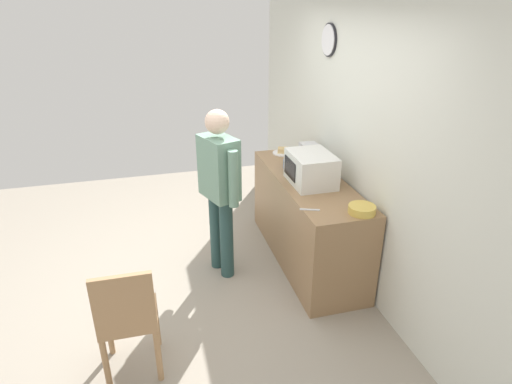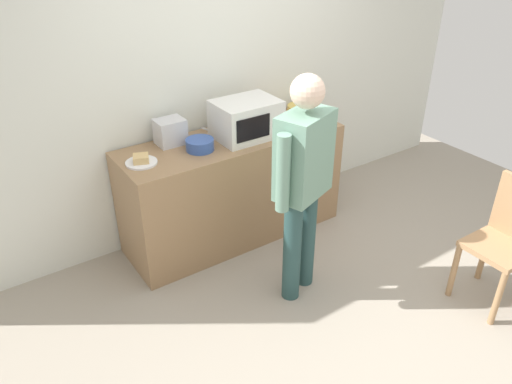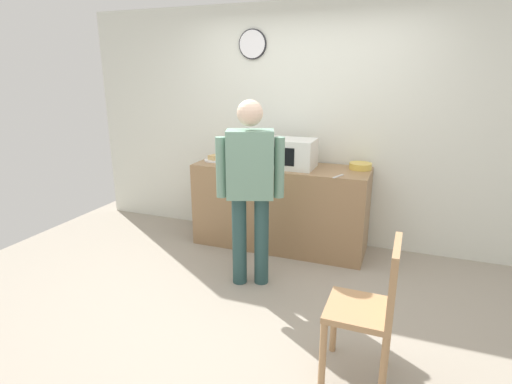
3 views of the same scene
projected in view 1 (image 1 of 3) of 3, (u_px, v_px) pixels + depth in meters
The scene contains 12 objects.
ground_plane at pixel (194, 284), 4.20m from camera, with size 6.00×6.00×0.00m, color #9E9384.
back_wall at pixel (355, 143), 4.04m from camera, with size 5.40×0.13×2.60m.
kitchen_counter at pixel (307, 219), 4.44m from camera, with size 1.87×0.62×0.92m, color #93704C.
microwave at pixel (311, 169), 4.08m from camera, with size 0.50×0.39×0.30m.
sandwich_plate at pixel (283, 152), 4.93m from camera, with size 0.23×0.23×0.07m.
salad_bowl at pixel (362, 209), 3.56m from camera, with size 0.23×0.23×0.07m, color gold.
cereal_bowl at pixel (293, 164), 4.50m from camera, with size 0.22×0.22×0.09m, color #33519E.
toaster at pixel (310, 153), 4.65m from camera, with size 0.22×0.18×0.20m, color silver.
fork_utensil at pixel (328, 173), 4.38m from camera, with size 0.17×0.02×0.01m, color silver.
spoon_utensil at pixel (310, 210), 3.62m from camera, with size 0.17×0.02×0.01m, color silver.
person_standing at pixel (219, 183), 4.02m from camera, with size 0.56×0.36×1.67m.
wooden_chair at pixel (128, 317), 2.99m from camera, with size 0.40×0.40×0.94m.
Camera 1 is at (3.49, -0.31, 2.55)m, focal length 30.15 mm.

